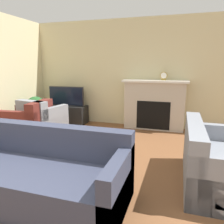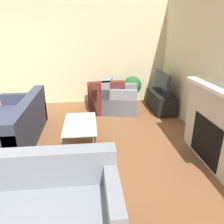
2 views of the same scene
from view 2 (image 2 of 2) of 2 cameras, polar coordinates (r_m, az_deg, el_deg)
wall_back at (r=4.19m, az=25.32°, el=10.18°), size 8.12×0.06×2.70m
wall_left at (r=6.15m, az=-6.77°, el=14.84°), size 0.06×7.34×2.70m
fireplace at (r=3.68m, az=26.24°, el=-3.03°), size 1.56×0.43×1.21m
tv_stand at (r=5.75m, az=12.58°, el=2.72°), size 1.10×0.45×0.48m
tv at (r=5.62m, az=12.96°, el=7.55°), size 1.01×0.06×0.52m
couch_sectional at (r=4.39m, az=-24.44°, el=-3.90°), size 2.16×0.93×0.82m
couch_loveseat at (r=2.46m, az=-17.00°, el=-23.87°), size 0.90×1.47×0.82m
armchair_by_window at (r=5.62m, az=-1.73°, el=3.40°), size 0.96×0.90×0.82m
armchair_accent at (r=5.52m, az=1.66°, el=3.09°), size 0.92×0.98×0.82m
coffee_table at (r=4.01m, az=-8.30°, el=-3.38°), size 1.05×0.57×0.39m
potted_plant at (r=6.00m, az=5.37°, el=6.59°), size 0.48×0.48×0.79m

